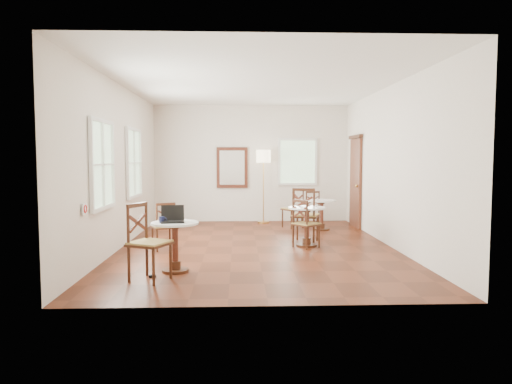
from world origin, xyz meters
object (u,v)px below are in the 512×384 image
chair_back_a (311,208)px  cafe_table_back (322,211)px  navy_mug (162,220)px  water_glass (170,217)px  chair_near_b (148,242)px  chair_back_b (294,209)px  laptop (173,218)px  cafe_table_near (175,241)px  cafe_table_mid (307,222)px  chair_mid_a (305,215)px  floor_lamp (263,161)px  mouse (166,221)px  power_adapter (153,276)px  chair_mid_b (305,224)px  chair_near_a (164,226)px

chair_back_a → cafe_table_back: bearing=90.4°
navy_mug → water_glass: water_glass is taller
chair_near_b → chair_back_b: size_ratio=1.14×
chair_near_b → laptop: 0.62m
cafe_table_near → cafe_table_mid: (2.20, 1.87, 0.01)m
chair_mid_a → navy_mug: bearing=63.2°
chair_back_a → laptop: bearing=46.6°
chair_mid_a → floor_lamp: bearing=-57.1°
chair_mid_a → laptop: chair_mid_a is taller
chair_mid_a → mouse: size_ratio=11.30×
chair_near_b → chair_back_b: 5.28m
laptop → cafe_table_back: bearing=44.6°
navy_mug → chair_mid_a: bearing=43.9°
chair_mid_a → power_adapter: chair_mid_a is taller
chair_mid_a → chair_mid_b: 0.55m
cafe_table_mid → chair_near_b: bearing=-136.9°
mouse → chair_mid_b: bearing=24.4°
mouse → chair_back_a: bearing=44.9°
mouse → cafe_table_mid: bearing=26.0°
cafe_table_near → chair_back_b: size_ratio=0.79×
cafe_table_near → mouse: size_ratio=7.62×
cafe_table_near → chair_back_b: chair_back_b is taller
chair_mid_b → power_adapter: bearing=91.0°
chair_near_a → water_glass: chair_near_a is taller
cafe_table_near → chair_mid_a: bearing=45.6°
chair_back_b → water_glass: bearing=-61.3°
chair_mid_b → laptop: (-2.18, -1.71, 0.34)m
chair_back_b → navy_mug: 4.86m
mouse → water_glass: 0.22m
chair_near_b → chair_mid_a: 3.72m
cafe_table_mid → chair_near_b: 3.42m
chair_mid_b → water_glass: (-2.25, -1.54, 0.33)m
cafe_table_back → laptop: 4.76m
cafe_table_mid → floor_lamp: floor_lamp is taller
cafe_table_back → power_adapter: 5.18m
chair_near_b → power_adapter: (0.03, 0.15, -0.50)m
cafe_table_mid → cafe_table_back: 2.03m
chair_near_b → water_glass: bearing=7.9°
navy_mug → cafe_table_back: bearing=52.1°
floor_lamp → laptop: 5.30m
cafe_table_back → water_glass: 4.66m
chair_mid_b → mouse: chair_mid_b is taller
power_adapter → chair_back_a: bearing=58.4°
chair_near_b → chair_back_b: bearing=-3.2°
chair_mid_a → chair_back_b: chair_mid_a is taller
cafe_table_back → cafe_table_mid: bearing=-107.9°
cafe_table_back → chair_mid_a: 1.65m
laptop → mouse: bearing=-162.8°
chair_mid_b → floor_lamp: bearing=-28.9°
chair_mid_a → chair_mid_b: (-0.07, -0.54, -0.09)m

